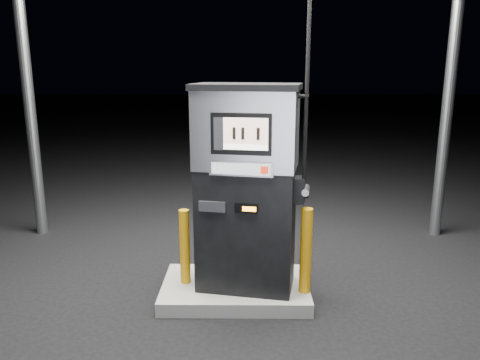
{
  "coord_description": "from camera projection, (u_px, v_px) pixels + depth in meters",
  "views": [
    {
      "loc": [
        0.1,
        -4.76,
        2.47
      ],
      "look_at": [
        0.05,
        0.0,
        1.32
      ],
      "focal_mm": 35.0,
      "sensor_mm": 36.0,
      "label": 1
    }
  ],
  "objects": [
    {
      "name": "bollard_left",
      "position": [
        185.0,
        247.0,
        5.09
      ],
      "size": [
        0.14,
        0.14,
        0.84
      ],
      "primitive_type": "cylinder",
      "rotation": [
        0.0,
        0.0,
        0.27
      ],
      "color": "orange",
      "rests_on": "pump_island"
    },
    {
      "name": "fuel_dispenser",
      "position": [
        247.0,
        187.0,
        4.86
      ],
      "size": [
        1.24,
        0.82,
        4.49
      ],
      "rotation": [
        0.0,
        0.0,
        -0.18
      ],
      "color": "black",
      "rests_on": "pump_island"
    },
    {
      "name": "pump_island",
      "position": [
        235.0,
        289.0,
        5.19
      ],
      "size": [
        1.6,
        1.0,
        0.15
      ],
      "primitive_type": "cube",
      "color": "slate",
      "rests_on": "ground"
    },
    {
      "name": "ground",
      "position": [
        235.0,
        295.0,
        5.21
      ],
      "size": [
        80.0,
        80.0,
        0.0
      ],
      "primitive_type": "plane",
      "color": "black",
      "rests_on": "ground"
    },
    {
      "name": "bollard_right",
      "position": [
        306.0,
        251.0,
        4.87
      ],
      "size": [
        0.15,
        0.15,
        0.92
      ],
      "primitive_type": "cylinder",
      "rotation": [
        0.0,
        0.0,
        0.22
      ],
      "color": "orange",
      "rests_on": "pump_island"
    }
  ]
}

